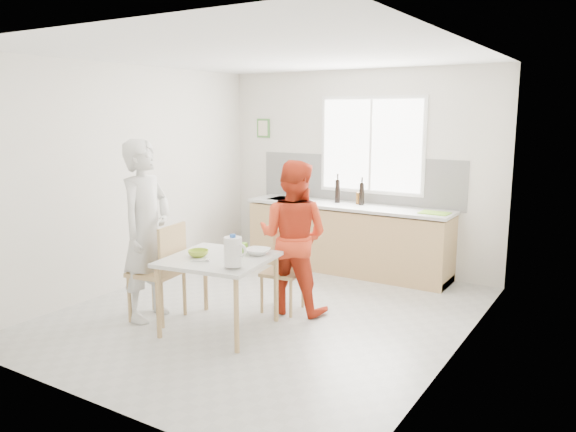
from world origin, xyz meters
name	(u,v)px	position (x,y,z in m)	size (l,w,h in m)	color
ground	(267,313)	(0.00, 0.00, 0.00)	(4.50, 4.50, 0.00)	#B7B7B2
room_shell	(266,161)	(0.00, 0.00, 1.64)	(4.50, 4.50, 4.50)	silver
window	(371,145)	(0.20, 2.23, 1.70)	(1.50, 0.06, 1.30)	white
backsplash	(357,180)	(0.00, 2.24, 1.23)	(3.00, 0.02, 0.65)	white
picture_frame	(263,128)	(-1.55, 2.23, 1.90)	(0.22, 0.03, 0.28)	#4A873D
kitchen_counter	(347,241)	(0.00, 1.95, 0.42)	(2.84, 0.64, 1.37)	tan
dining_table	(219,265)	(-0.15, -0.61, 0.66)	(1.09, 1.09, 0.74)	silver
chair_left	(162,268)	(-0.82, -0.71, 0.56)	(0.53, 0.53, 1.02)	tan
chair_far	(285,267)	(0.08, 0.25, 0.47)	(0.45, 0.45, 0.86)	tan
person_white	(146,230)	(-0.99, -0.73, 0.94)	(0.68, 0.45, 1.87)	silver
person_red	(293,237)	(0.19, 0.23, 0.82)	(0.80, 0.62, 1.65)	red
bowl_green	(198,253)	(-0.34, -0.69, 0.77)	(0.20, 0.20, 0.06)	#96B72A
bowl_white	(257,252)	(0.11, -0.32, 0.77)	(0.24, 0.24, 0.06)	white
milk_jug	(233,251)	(0.21, -0.84, 0.90)	(0.23, 0.17, 0.29)	white
green_box	(241,248)	(-0.09, -0.32, 0.79)	(0.10, 0.10, 0.09)	#71C72E
spoon	(199,261)	(-0.20, -0.84, 0.75)	(0.01, 0.01, 0.16)	#A5A5AA
cutting_board	(435,213)	(1.20, 1.90, 0.93)	(0.35, 0.25, 0.01)	#87CE2F
wine_bottle_a	(338,191)	(-0.19, 2.02, 1.08)	(0.07, 0.07, 0.32)	black
wine_bottle_b	(362,194)	(0.18, 2.00, 1.07)	(0.07, 0.07, 0.30)	black
jar_amber	(358,198)	(0.11, 2.05, 1.00)	(0.06, 0.06, 0.16)	brown
soap_bottle	(299,191)	(-0.83, 2.09, 1.02)	(0.09, 0.10, 0.21)	#999999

